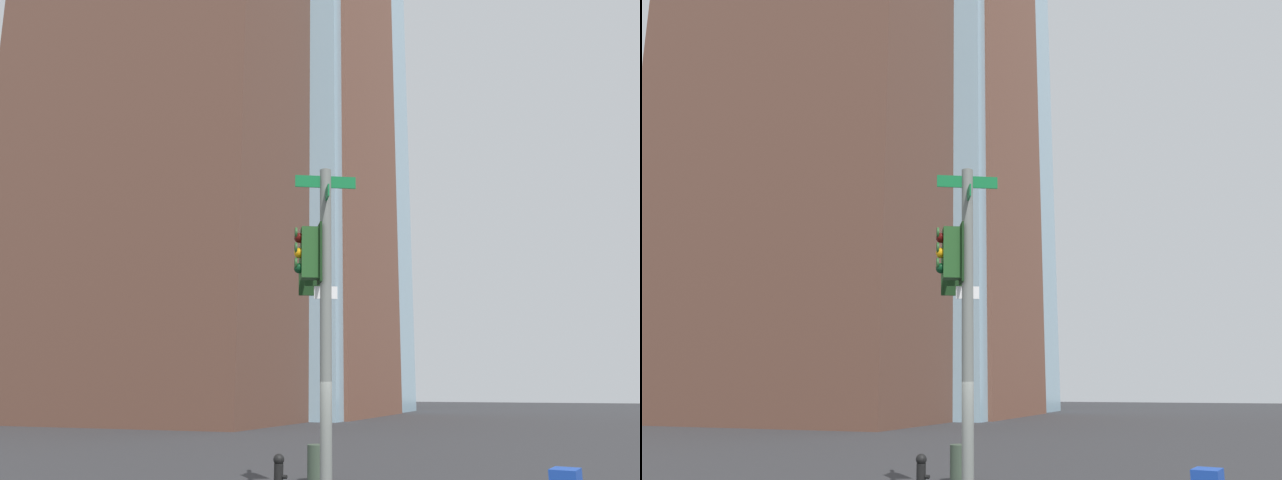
% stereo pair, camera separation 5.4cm
% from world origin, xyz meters
% --- Properties ---
extents(signal_pole_assembly, '(2.39, 3.84, 6.64)m').
position_xyz_m(signal_pole_assembly, '(-0.38, 0.68, 4.47)').
color(signal_pole_assembly, slate).
rests_on(signal_pole_assembly, ground_plane).
extents(fire_hydrant, '(0.34, 0.26, 0.87)m').
position_xyz_m(fire_hydrant, '(-2.20, 2.94, 0.47)').
color(fire_hydrant, black).
rests_on(fire_hydrant, ground_plane).
extents(litter_bin, '(0.56, 0.56, 0.95)m').
position_xyz_m(litter_bin, '(-1.88, 4.69, 0.47)').
color(litter_bin, '#384738').
rests_on(litter_bin, ground_plane).
extents(building_brick_nearside, '(20.51, 21.48, 40.11)m').
position_xyz_m(building_brick_nearside, '(-23.40, 31.93, 20.06)').
color(building_brick_nearside, brown).
rests_on(building_brick_nearside, ground_plane).
extents(building_brick_midblock, '(20.77, 15.99, 45.02)m').
position_xyz_m(building_brick_midblock, '(-21.16, 41.97, 22.51)').
color(building_brick_midblock, brown).
rests_on(building_brick_midblock, ground_plane).
extents(building_glass_tower, '(32.08, 25.23, 61.60)m').
position_xyz_m(building_glass_tower, '(-27.15, 44.88, 30.80)').
color(building_glass_tower, '#8CB2C6').
rests_on(building_glass_tower, ground_plane).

